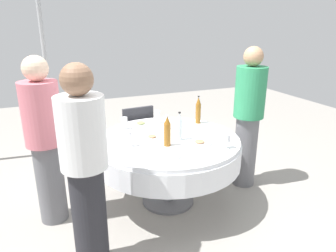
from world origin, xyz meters
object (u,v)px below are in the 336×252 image
(wine_glass_east, at_px, (124,121))
(plate_rear, at_px, (167,155))
(bottle_clear_mid, at_px, (179,127))
(person_south, at_px, (45,140))
(bottle_amber_south, at_px, (198,111))
(chair_east, at_px, (136,132))
(bottle_amber_near, at_px, (167,131))
(plate_right, at_px, (152,137))
(plate_west, at_px, (141,124))
(person_near, at_px, (85,169))
(plate_outer, at_px, (200,143))
(wine_glass_front, at_px, (129,135))
(wine_glass_north, at_px, (227,138))
(person_mid, at_px, (248,116))
(dining_table, at_px, (168,151))
(wine_glass_left, at_px, (157,114))

(wine_glass_east, height_order, plate_rear, wine_glass_east)
(bottle_clear_mid, xyz_separation_m, person_south, (-0.22, -1.26, -0.03))
(bottle_amber_south, distance_m, chair_east, 0.91)
(bottle_amber_near, xyz_separation_m, person_south, (-0.32, -1.09, -0.04))
(plate_right, bearing_deg, plate_west, 176.75)
(bottle_amber_south, relative_size, wine_glass_east, 2.35)
(plate_rear, distance_m, person_near, 0.78)
(bottle_amber_near, relative_size, chair_east, 0.36)
(bottle_amber_south, relative_size, plate_outer, 1.43)
(bottle_amber_south, distance_m, wine_glass_front, 1.02)
(bottle_clear_mid, distance_m, chair_east, 1.07)
(wine_glass_north, relative_size, person_mid, 0.09)
(plate_rear, bearing_deg, bottle_amber_south, 136.96)
(wine_glass_front, relative_size, wine_glass_east, 1.16)
(wine_glass_front, bearing_deg, plate_west, 152.70)
(person_near, bearing_deg, dining_table, -90.00)
(person_south, bearing_deg, chair_east, -48.11)
(bottle_amber_near, distance_m, wine_glass_north, 0.56)
(wine_glass_east, height_order, person_near, person_near)
(dining_table, bearing_deg, wine_glass_front, -80.83)
(dining_table, bearing_deg, person_mid, 91.60)
(bottle_clear_mid, bearing_deg, plate_right, -119.06)
(plate_outer, bearing_deg, plate_rear, -70.26)
(bottle_amber_south, relative_size, plate_rear, 1.29)
(dining_table, xyz_separation_m, wine_glass_east, (-0.43, -0.34, 0.24))
(plate_outer, xyz_separation_m, chair_east, (-1.17, -0.31, -0.23))
(plate_west, bearing_deg, wine_glass_east, -69.24)
(bottle_amber_near, height_order, person_mid, person_mid)
(wine_glass_left, height_order, chair_east, wine_glass_left)
(bottle_amber_near, height_order, person_south, person_south)
(dining_table, distance_m, plate_west, 0.55)
(bottle_amber_near, xyz_separation_m, bottle_clear_mid, (-0.10, 0.17, -0.01))
(wine_glass_east, bearing_deg, bottle_amber_south, 82.80)
(bottle_amber_near, bearing_deg, plate_west, -176.21)
(bottle_amber_near, distance_m, wine_glass_left, 0.70)
(wine_glass_north, bearing_deg, bottle_clear_mid, -138.57)
(bottle_amber_south, bearing_deg, plate_west, -106.42)
(plate_west, bearing_deg, plate_right, -3.25)
(wine_glass_north, bearing_deg, bottle_amber_near, -118.55)
(bottle_amber_south, relative_size, wine_glass_front, 2.03)
(wine_glass_left, bearing_deg, wine_glass_front, -41.14)
(bottle_amber_south, distance_m, wine_glass_north, 0.79)
(bottle_amber_south, height_order, person_south, person_south)
(plate_rear, bearing_deg, bottle_clear_mid, 140.95)
(dining_table, distance_m, wine_glass_left, 0.56)
(wine_glass_north, bearing_deg, plate_right, -131.52)
(person_south, bearing_deg, person_mid, -86.22)
(person_mid, distance_m, chair_east, 1.43)
(person_near, height_order, person_mid, person_mid)
(dining_table, bearing_deg, plate_west, -165.78)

